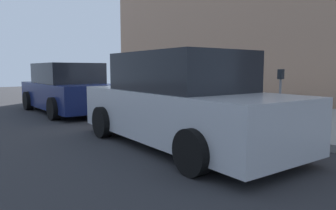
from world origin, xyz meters
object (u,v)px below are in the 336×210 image
Objects in this scene: suitcase_navy_3 at (196,103)px; fire_hydrant at (151,95)px; bollard_post at (138,94)px; parking_meter at (280,89)px; suitcase_silver_5 at (174,99)px; suitcase_red_4 at (184,102)px; parked_car_navy_1 at (68,89)px; suitcase_olive_1 at (221,105)px; suitcase_teal_0 at (236,106)px; suitcase_black_2 at (206,106)px; parked_car_silver_0 at (180,103)px; suitcase_maroon_6 at (162,97)px.

fire_hydrant is (2.22, 0.01, 0.09)m from suitcase_navy_3.
parking_meter reaches higher than bollard_post.
fire_hydrant is (1.18, 0.06, 0.05)m from suitcase_silver_5.
fire_hydrant is at bearing 0.32° from suitcase_navy_3.
suitcase_red_4 is at bearing 179.86° from fire_hydrant.
parked_car_navy_1 is (6.16, 2.60, -0.22)m from parking_meter.
suitcase_olive_1 is at bearing -179.89° from fire_hydrant.
suitcase_teal_0 is 0.99× the size of suitcase_olive_1.
suitcase_teal_0 is 1.46m from suitcase_navy_3.
parking_meter reaches higher than suitcase_olive_1.
suitcase_black_2 is 0.69× the size of suitcase_red_4.
parked_car_silver_0 is (-1.16, 2.35, 0.31)m from suitcase_olive_1.
parking_meter is (-3.57, -0.19, 0.46)m from suitcase_silver_5.
parked_car_silver_0 is 5.78m from parked_car_navy_1.
suitcase_black_2 is at bearing 8.80° from suitcase_olive_1.
bollard_post is 5.39m from parking_meter.
suitcase_olive_1 is at bearing 179.63° from suitcase_navy_3.
suitcase_maroon_6 is at bearing 0.77° from suitcase_olive_1.
parked_car_silver_0 is at bearing 116.21° from suitcase_olive_1.
suitcase_teal_0 is at bearing -154.91° from parked_car_navy_1.
parking_meter is 2.63m from parked_car_silver_0.
parked_car_silver_0 reaches higher than suitcase_red_4.
suitcase_maroon_6 is 4.36m from parked_car_silver_0.
fire_hydrant is at bearing -166.17° from bollard_post.
suitcase_navy_3 is 1.01× the size of suitcase_red_4.
suitcase_black_2 is 0.78× the size of bollard_post.
parked_car_navy_1 is at bearing 32.96° from suitcase_navy_3.
suitcase_maroon_6 is (3.00, 0.07, 0.03)m from suitcase_teal_0.
suitcase_olive_1 reaches higher than suitcase_maroon_6.
suitcase_black_2 is 0.68× the size of suitcase_navy_3.
parking_meter is 0.28× the size of parked_car_navy_1.
suitcase_teal_0 is 1.28× the size of suitcase_silver_5.
suitcase_maroon_6 reaches higher than fire_hydrant.
suitcase_teal_0 reaches higher than bollard_post.
suitcase_maroon_6 reaches higher than suitcase_silver_5.
fire_hydrant is at bearing -121.15° from parked_car_navy_1.
parked_car_silver_0 is (-2.14, 2.36, 0.33)m from suitcase_navy_3.
suitcase_silver_5 reaches higher than suitcase_black_2.
suitcase_teal_0 is 0.79× the size of parking_meter.
suitcase_navy_3 is 0.73× the size of parking_meter.
parked_car_silver_0 is (-4.36, 2.35, 0.25)m from fire_hydrant.
parking_meter reaches higher than suitcase_navy_3.
suitcase_teal_0 is 1.08× the size of suitcase_navy_3.
fire_hydrant is at bearing 3.08° from suitcase_silver_5.
suitcase_red_4 is (1.97, 0.04, -0.05)m from suitcase_teal_0.
suitcase_olive_1 is (0.48, 0.03, -0.01)m from suitcase_teal_0.
parked_car_navy_1 is at bearing 36.82° from suitcase_red_4.
bollard_post is at bearing 13.83° from fire_hydrant.
suitcase_teal_0 is at bearing -176.04° from suitcase_olive_1.
suitcase_olive_1 is 0.21× the size of parked_car_silver_0.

